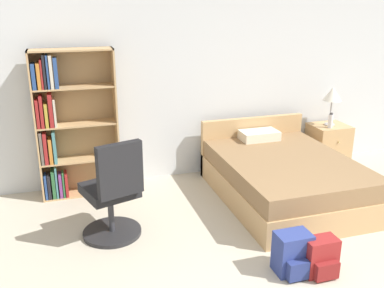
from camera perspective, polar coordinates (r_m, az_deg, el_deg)
name	(u,v)px	position (r m, az deg, el deg)	size (l,w,h in m)	color
wall_back	(211,79)	(5.74, 2.58, 8.68)	(9.00, 0.06, 2.60)	silver
bookshelf	(66,125)	(5.26, -16.51, 2.42)	(0.94, 0.29, 1.77)	tan
bed	(283,176)	(5.30, 11.98, -4.22)	(1.47, 1.99, 0.77)	tan
office_chair	(113,196)	(4.30, -10.43, -6.78)	(0.61, 0.67, 1.06)	#232326
nightstand	(328,145)	(6.49, 17.65, -0.13)	(0.51, 0.48, 0.60)	tan
table_lamp	(332,95)	(6.30, 18.22, 6.21)	(0.26, 0.26, 0.55)	#B2B2B7
water_bottle	(331,121)	(6.24, 17.99, 2.96)	(0.07, 0.07, 0.21)	silver
backpack_red	(321,258)	(4.01, 16.78, -14.30)	(0.29, 0.23, 0.34)	maroon
backpack_blue	(293,254)	(3.97, 13.33, -14.12)	(0.31, 0.29, 0.38)	navy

